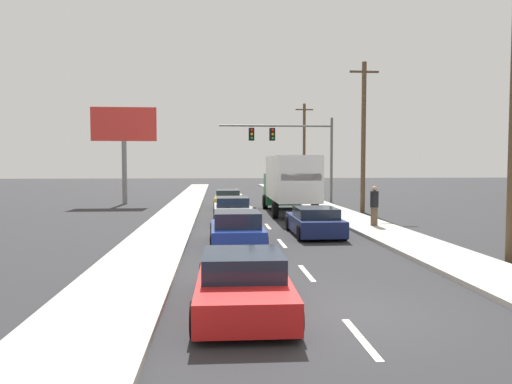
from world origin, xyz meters
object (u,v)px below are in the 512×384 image
Objects in this scene: utility_pole_mid at (363,136)px; pedestrian_near_corner at (374,206)px; utility_pole_far at (304,147)px; roadside_billboard at (124,134)px; traffic_signal_mast at (285,140)px; car_navy at (315,222)px; car_yellow at (228,199)px; car_silver at (232,211)px; car_blue at (237,229)px; car_red at (243,283)px; box_truck at (289,181)px.

pedestrian_near_corner is at bearing -103.18° from utility_pole_mid.
roadside_billboard is (-15.78, -11.71, 0.56)m from utility_pole_far.
utility_pole_far is (3.65, 11.79, -0.12)m from traffic_signal_mast.
car_navy is 20.78m from roadside_billboard.
pedestrian_near_corner is at bearing -60.00° from car_yellow.
roadside_billboard is at bearing 179.63° from traffic_signal_mast.
car_silver is 0.63× the size of roadside_billboard.
car_blue is 8.05m from car_red.
utility_pole_far reaches higher than pedestrian_near_corner.
car_blue is 11.49m from box_truck.
utility_pole_far is (4.80, 28.72, 4.13)m from car_navy.
utility_pole_mid is 5.02× the size of pedestrian_near_corner.
car_navy is at bearing -99.49° from utility_pole_far.
utility_pole_mid reaches higher than traffic_signal_mast.
car_silver is at bearing -57.56° from roadside_billboard.
traffic_signal_mast is at bearing 97.73° from pedestrian_near_corner.
car_blue is at bearing -90.18° from car_yellow.
utility_pole_far is (8.17, 30.85, 4.12)m from car_blue.
car_blue is 7.69m from pedestrian_near_corner.
roadside_billboard reaches higher than traffic_signal_mast.
car_silver is 0.50× the size of utility_pole_far.
utility_pole_far reaches higher than roadside_billboard.
car_yellow is at bearing -139.67° from traffic_signal_mast.
traffic_signal_mast is at bearing 83.72° from box_truck.
car_yellow is at bearing 89.35° from car_red.
utility_pole_far is at bearing 62.48° from car_yellow.
car_yellow is at bearing 128.65° from box_truck.
roadside_billboard reaches higher than box_truck.
traffic_signal_mast is 1.21× the size of roadside_billboard.
car_navy is at bearing -56.18° from car_silver.
car_red is 0.47× the size of utility_pole_mid.
traffic_signal_mast is 12.35m from utility_pole_far.
box_truck is 8.81m from car_navy.
box_truck is 4.91× the size of pedestrian_near_corner.
car_blue is 0.58× the size of roadside_billboard.
roadside_billboard is 21.16m from pedestrian_near_corner.
traffic_signal_mast is at bearing 69.70° from car_silver.
box_truck is at bearing -102.82° from utility_pole_far.
utility_pole_mid is at bearing -89.64° from utility_pole_far.
roadside_billboard is (-10.98, 17.01, 4.69)m from car_navy.
car_silver reaches higher than car_yellow.
car_silver is at bearing -133.17° from box_truck.
utility_pole_far is at bearing 36.58° from roadside_billboard.
pedestrian_near_corner is (3.19, 1.87, 0.50)m from car_navy.
traffic_signal_mast is at bearing -107.21° from utility_pole_far.
utility_pole_mid is 8.44m from pedestrian_near_corner.
car_yellow is 1.13× the size of car_blue.
traffic_signal_mast is at bearing 40.33° from car_yellow.
roadside_billboard is at bearing 122.85° from car_navy.
roadside_billboard is (-7.69, 12.09, 4.66)m from car_silver.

